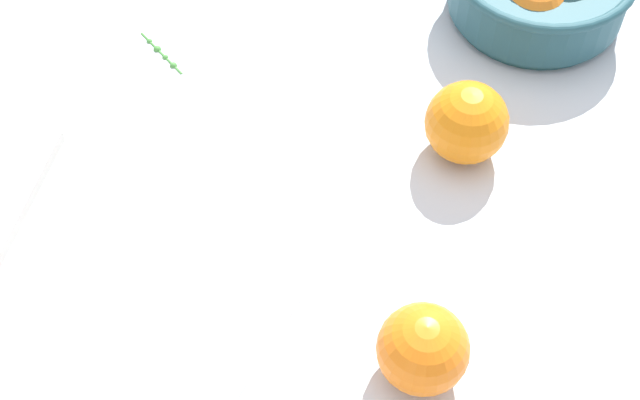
% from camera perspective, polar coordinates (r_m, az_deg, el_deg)
% --- Properties ---
extents(ground_plane, '(1.46, 1.00, 0.03)m').
position_cam_1_polar(ground_plane, '(0.92, 2.23, -3.25)').
color(ground_plane, silver).
extents(loose_orange_0, '(0.09, 0.09, 0.09)m').
position_cam_1_polar(loose_orange_0, '(0.95, 9.13, 4.78)').
color(loose_orange_0, orange).
rests_on(loose_orange_0, ground_plane).
extents(loose_orange_1, '(0.08, 0.08, 0.08)m').
position_cam_1_polar(loose_orange_1, '(0.81, 6.43, -9.23)').
color(loose_orange_1, orange).
rests_on(loose_orange_1, ground_plane).
extents(spoon, '(0.09, 0.17, 0.01)m').
position_cam_1_polar(spoon, '(0.83, -4.52, -10.82)').
color(spoon, silver).
rests_on(spoon, ground_plane).
extents(herb_sprig_0, '(0.06, 0.06, 0.01)m').
position_cam_1_polar(herb_sprig_0, '(1.08, -9.85, 9.06)').
color(herb_sprig_0, '#478E3D').
rests_on(herb_sprig_0, ground_plane).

